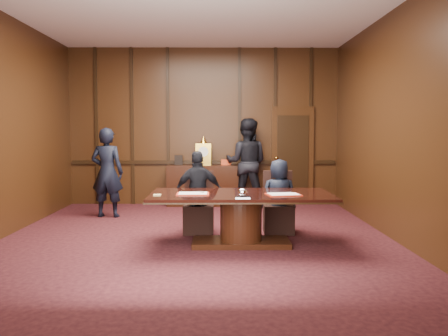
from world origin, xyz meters
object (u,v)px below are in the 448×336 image
Objects in this scene: witness_left at (107,172)px; witness_right at (247,163)px; signatory_left at (198,192)px; signatory_right at (279,196)px; conference_table at (241,210)px; sideboard at (204,184)px.

witness_right reaches higher than witness_left.
signatory_right is at bearing 168.42° from signatory_left.
conference_table is 3.56m from witness_right.
witness_left is (-1.82, 1.50, 0.19)m from signatory_left.
witness_left is (-2.47, 2.30, 0.35)m from conference_table.
witness_right reaches higher than signatory_right.
signatory_left is 1.30m from signatory_right.
sideboard is at bearing -68.98° from signatory_right.
conference_table is at bearing 47.42° from signatory_right.
sideboard reaches higher than signatory_left.
signatory_left is 2.89m from witness_right.
witness_left reaches higher than conference_table.
signatory_right is 2.77m from witness_right.
sideboard is 3.17m from signatory_right.
sideboard is 2.89m from signatory_left.
sideboard reaches higher than conference_table.
witness_right is at bearing -85.75° from signatory_right.
signatory_right is 0.63× the size of witness_right.
witness_left is at bearing -51.15° from signatory_left.
witness_right is (0.94, -0.16, 0.48)m from sideboard.
signatory_left is at bearing -3.49° from signatory_right.
signatory_right is at bearing 161.71° from witness_left.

